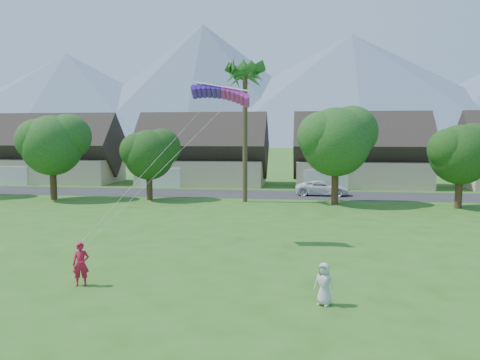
% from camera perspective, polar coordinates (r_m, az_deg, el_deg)
% --- Properties ---
extents(ground, '(500.00, 500.00, 0.00)m').
position_cam_1_polar(ground, '(15.05, -5.29, -18.37)').
color(ground, '#2D6019').
rests_on(ground, ground).
extents(street, '(90.00, 7.00, 0.01)m').
position_cam_1_polar(street, '(47.89, 3.79, -1.76)').
color(street, '#2D2D30').
rests_on(street, ground).
extents(kite_flyer, '(0.75, 0.60, 1.78)m').
position_cam_1_polar(kite_flyer, '(20.20, -18.83, -9.68)').
color(kite_flyer, red).
rests_on(kite_flyer, ground).
extents(watcher, '(0.90, 0.78, 1.55)m').
position_cam_1_polar(watcher, '(17.39, 10.23, -12.35)').
color(watcher, beige).
rests_on(watcher, ground).
extents(parked_car, '(5.41, 2.64, 1.48)m').
position_cam_1_polar(parked_car, '(47.75, 9.98, -0.97)').
color(parked_car, white).
rests_on(parked_car, ground).
extents(mountain_ridge, '(540.00, 240.00, 70.00)m').
position_cam_1_polar(mountain_ridge, '(274.46, 9.21, 10.29)').
color(mountain_ridge, slate).
rests_on(mountain_ridge, ground).
extents(houses_row, '(72.75, 8.19, 8.86)m').
position_cam_1_polar(houses_row, '(56.52, 4.91, 2.85)').
color(houses_row, beige).
rests_on(houses_row, ground).
extents(tree_row, '(62.27, 6.67, 8.45)m').
position_cam_1_polar(tree_row, '(41.56, 1.69, 3.89)').
color(tree_row, '#47301C').
rests_on(tree_row, ground).
extents(fan_palm, '(3.00, 3.00, 13.80)m').
position_cam_1_polar(fan_palm, '(42.60, 0.63, 13.25)').
color(fan_palm, '#4C3D26').
rests_on(fan_palm, ground).
extents(parafoil_kite, '(3.22, 1.03, 0.50)m').
position_cam_1_polar(parafoil_kite, '(26.29, -2.29, 10.66)').
color(parafoil_kite, '#4819BC').
rests_on(parafoil_kite, ground).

